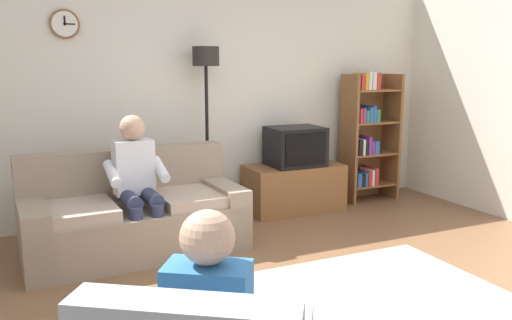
% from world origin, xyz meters
% --- Properties ---
extents(ground_plane, '(12.00, 12.00, 0.00)m').
position_xyz_m(ground_plane, '(0.00, 0.00, 0.00)').
color(ground_plane, brown).
extents(back_wall_assembly, '(6.20, 0.17, 2.70)m').
position_xyz_m(back_wall_assembly, '(-0.00, 2.66, 1.35)').
color(back_wall_assembly, silver).
rests_on(back_wall_assembly, ground_plane).
extents(couch, '(1.94, 0.97, 0.90)m').
position_xyz_m(couch, '(-1.09, 1.65, 0.31)').
color(couch, gray).
rests_on(couch, ground_plane).
extents(tv_stand, '(1.10, 0.56, 0.53)m').
position_xyz_m(tv_stand, '(0.86, 2.25, 0.27)').
color(tv_stand, brown).
rests_on(tv_stand, ground_plane).
extents(tv, '(0.60, 0.49, 0.44)m').
position_xyz_m(tv, '(0.86, 2.23, 0.75)').
color(tv, black).
rests_on(tv, tv_stand).
extents(bookshelf, '(0.68, 0.36, 1.58)m').
position_xyz_m(bookshelf, '(1.90, 2.32, 0.82)').
color(bookshelf, brown).
rests_on(bookshelf, ground_plane).
extents(floor_lamp, '(0.28, 0.28, 1.85)m').
position_xyz_m(floor_lamp, '(-0.15, 2.35, 1.45)').
color(floor_lamp, black).
rests_on(floor_lamp, ground_plane).
extents(area_rug, '(2.20, 1.70, 0.01)m').
position_xyz_m(area_rug, '(0.15, -0.09, 0.01)').
color(area_rug, '#AD9E8E').
rests_on(area_rug, ground_plane).
extents(person_on_couch, '(0.53, 0.55, 1.24)m').
position_xyz_m(person_on_couch, '(-1.07, 1.54, 0.70)').
color(person_on_couch, silver).
rests_on(person_on_couch, ground_plane).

